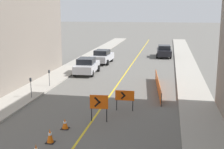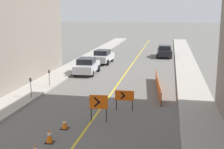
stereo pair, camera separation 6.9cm
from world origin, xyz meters
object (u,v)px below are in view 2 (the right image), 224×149
parking_meter_near_curb (49,74)px  parked_car_curb_near (87,66)px  parked_car_curb_mid (103,56)px  parked_car_curb_far (164,51)px  arrow_barricade_secondary (124,96)px  traffic_cone_fifth (49,136)px  traffic_cone_farthest (65,124)px  arrow_barricade_primary (99,103)px  parking_meter_far_curb (31,83)px

parking_meter_near_curb → parked_car_curb_near: bearing=75.1°
parked_car_curb_mid → parked_car_curb_far: (7.00, 6.17, 0.00)m
arrow_barricade_secondary → parking_meter_near_curb: size_ratio=0.97×
traffic_cone_fifth → traffic_cone_farthest: 1.82m
traffic_cone_farthest → parked_car_curb_far: parked_car_curb_far is taller
traffic_cone_fifth → arrow_barricade_primary: bearing=62.9°
traffic_cone_farthest → parked_car_curb_far: 26.93m
traffic_cone_fifth → parked_car_curb_near: bearing=98.8°
traffic_cone_fifth → arrow_barricade_secondary: bearing=62.4°
traffic_cone_farthest → parking_meter_near_curb: (-4.13, 8.28, 0.80)m
traffic_cone_fifth → parked_car_curb_far: size_ratio=0.16×
parked_car_curb_mid → parked_car_curb_far: 9.33m
parking_meter_near_curb → parking_meter_far_curb: 3.41m
arrow_barricade_secondary → parked_car_curb_near: 11.80m
parking_meter_near_curb → parking_meter_far_curb: (0.00, -3.41, 0.06)m
traffic_cone_fifth → parking_meter_near_curb: (-4.01, 10.09, 0.74)m
parking_meter_near_curb → parking_meter_far_curb: parking_meter_far_curb is taller
parking_meter_near_curb → arrow_barricade_secondary: bearing=-34.8°
arrow_barricade_primary → parked_car_curb_far: (3.12, 25.12, -0.28)m
traffic_cone_farthest → parked_car_curb_far: bearing=80.1°
parked_car_curb_mid → parking_meter_near_curb: 12.21m
parked_car_curb_near → parked_car_curb_mid: (0.22, 6.25, 0.00)m
arrow_barricade_primary → traffic_cone_fifth: bearing=-121.1°
traffic_cone_fifth → traffic_cone_farthest: bearing=86.2°
parking_meter_near_curb → traffic_cone_fifth: bearing=-68.3°
arrow_barricade_primary → arrow_barricade_secondary: size_ratio=1.19×
traffic_cone_fifth → arrow_barricade_secondary: size_ratio=0.53×
traffic_cone_farthest → parking_meter_far_curb: (-4.13, 4.87, 0.86)m
traffic_cone_fifth → arrow_barricade_secondary: (2.80, 5.36, 0.59)m
arrow_barricade_secondary → parking_meter_near_curb: parking_meter_near_curb is taller
arrow_barricade_secondary → parked_car_curb_mid: parked_car_curb_mid is taller
parked_car_curb_near → parked_car_curb_far: size_ratio=1.00×
arrow_barricade_primary → parking_meter_near_curb: bearing=125.6°
traffic_cone_farthest → parking_meter_near_curb: 9.28m
traffic_cone_farthest → parked_car_curb_near: size_ratio=0.13×
traffic_cone_farthest → parked_car_curb_mid: 20.50m
parked_car_curb_far → parking_meter_near_curb: (-8.78, -18.25, 0.28)m
traffic_cone_fifth → parked_car_curb_far: (4.77, 28.34, 0.46)m
parked_car_curb_mid → parked_car_curb_far: size_ratio=1.00×
arrow_barricade_secondary → parking_meter_far_curb: size_ratio=0.91×
parked_car_curb_mid → parking_meter_near_curb: size_ratio=3.30×
parking_meter_near_curb → arrow_barricade_primary: bearing=-50.5°
parked_car_curb_near → parking_meter_near_curb: (-1.56, -5.83, 0.28)m
traffic_cone_fifth → arrow_barricade_primary: (1.65, 3.22, 0.74)m
traffic_cone_farthest → arrow_barricade_primary: 2.23m
arrow_barricade_secondary → parked_car_curb_near: parked_car_curb_near is taller
parked_car_curb_far → traffic_cone_farthest: bearing=-103.0°
traffic_cone_farthest → parking_meter_far_curb: parking_meter_far_curb is taller
arrow_barricade_primary → parked_car_curb_far: 25.31m
traffic_cone_farthest → parked_car_curb_mid: (-2.35, 20.36, 0.52)m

